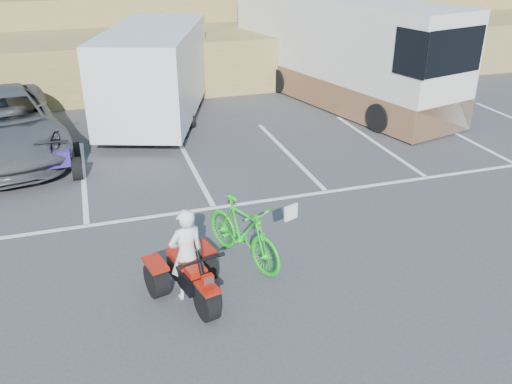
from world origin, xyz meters
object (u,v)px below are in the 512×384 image
object	(u,v)px
grey_pickup	(2,124)
quad_atv_green	(172,126)
red_trike_atv	(193,300)
rv_motorhome	(338,57)
rider	(187,254)
green_dirt_bike	(243,232)
cargo_trailer	(155,72)
quad_atv_blue	(58,173)

from	to	relation	value
grey_pickup	quad_atv_green	bearing A→B (deg)	1.69
red_trike_atv	rv_motorhome	bearing A→B (deg)	40.66
red_trike_atv	rv_motorhome	distance (m)	12.60
rider	quad_atv_green	world-z (taller)	rider
green_dirt_bike	grey_pickup	xyz separation A→B (m)	(-4.64, 7.07, 0.24)
green_dirt_bike	rv_motorhome	size ratio (longest dim) A/B	0.20
red_trike_atv	cargo_trailer	xyz separation A→B (m)	(0.85, 9.67, 1.56)
rider	quad_atv_blue	xyz separation A→B (m)	(-2.17, 6.01, -0.80)
red_trike_atv	cargo_trailer	distance (m)	9.83
grey_pickup	rv_motorhome	bearing A→B (deg)	0.79
quad_atv_blue	rv_motorhome	bearing A→B (deg)	21.96
rv_motorhome	green_dirt_bike	bearing A→B (deg)	-138.42
green_dirt_bike	quad_atv_blue	bearing A→B (deg)	100.52
green_dirt_bike	rv_motorhome	bearing A→B (deg)	34.40
rv_motorhome	quad_atv_blue	world-z (taller)	rv_motorhome
green_dirt_bike	grey_pickup	distance (m)	8.46
cargo_trailer	quad_atv_green	xyz separation A→B (m)	(0.32, -0.70, -1.56)
green_dirt_bike	grey_pickup	size ratio (longest dim) A/B	0.33
green_dirt_bike	quad_atv_green	world-z (taller)	green_dirt_bike
red_trike_atv	quad_atv_blue	distance (m)	6.54
quad_atv_blue	quad_atv_green	size ratio (longest dim) A/B	1.20
rider	green_dirt_bike	xyz separation A→B (m)	(1.16, 0.74, -0.19)
red_trike_atv	green_dirt_bike	bearing A→B (deg)	24.78
rider	quad_atv_blue	size ratio (longest dim) A/B	0.99
grey_pickup	cargo_trailer	size ratio (longest dim) A/B	0.91
red_trike_atv	quad_atv_green	bearing A→B (deg)	69.10
rider	rv_motorhome	xyz separation A→B (m)	(7.36, 9.99, 0.72)
rider	cargo_trailer	xyz separation A→B (m)	(0.88, 9.53, 0.76)
grey_pickup	quad_atv_blue	size ratio (longest dim) A/B	3.74
red_trike_atv	rv_motorhome	world-z (taller)	rv_motorhome
green_dirt_bike	quad_atv_blue	distance (m)	6.26
red_trike_atv	green_dirt_bike	world-z (taller)	green_dirt_bike
rider	grey_pickup	bearing A→B (deg)	-79.48
cargo_trailer	quad_atv_green	bearing A→B (deg)	-46.02
red_trike_atv	quad_atv_blue	world-z (taller)	quad_atv_blue
grey_pickup	cargo_trailer	xyz separation A→B (m)	(4.36, 1.72, 0.72)
rv_motorhome	red_trike_atv	bearing A→B (deg)	-140.43
grey_pickup	quad_atv_green	xyz separation A→B (m)	(4.68, 1.02, -0.85)
grey_pickup	quad_atv_blue	distance (m)	2.38
rider	grey_pickup	xyz separation A→B (m)	(-3.48, 7.81, 0.04)
grey_pickup	quad_atv_green	world-z (taller)	grey_pickup
red_trike_atv	rider	xyz separation A→B (m)	(-0.04, 0.15, 0.80)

